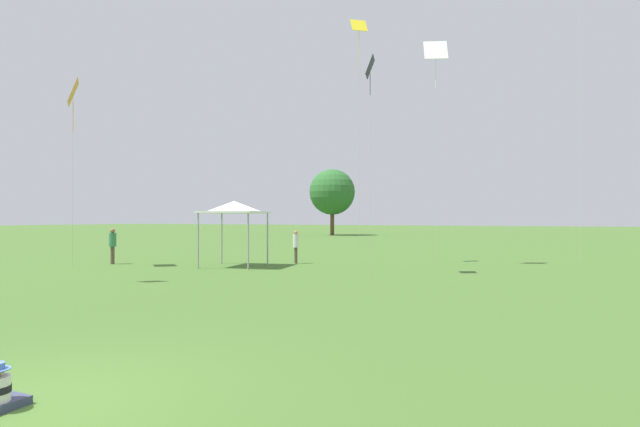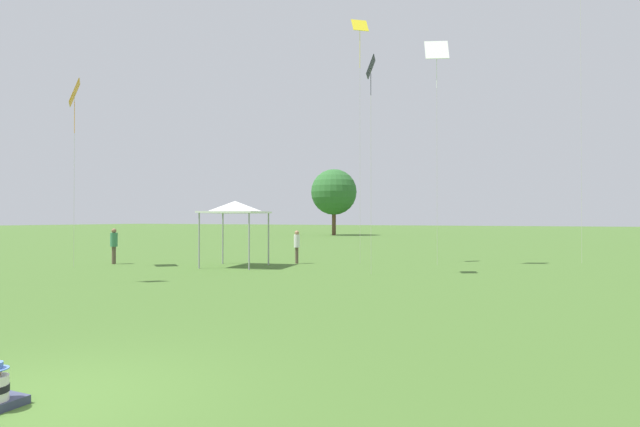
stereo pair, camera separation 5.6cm
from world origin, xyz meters
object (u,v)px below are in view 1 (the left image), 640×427
person_standing_3 (113,243)px  distant_tree_1 (332,192)px  kite_1 (436,56)px  kite_3 (370,75)px  kite_2 (73,96)px  canopy_tent (234,208)px  kite_0 (359,38)px  person_standing_1 (296,243)px

person_standing_3 → distant_tree_1: (-7.07, 42.32, 4.62)m
kite_1 → kite_3: (-1.49, -5.05, -2.04)m
person_standing_3 → kite_2: kite_2 is taller
canopy_tent → kite_2: kite_2 is taller
kite_0 → kite_1: bearing=15.8°
kite_2 → distant_tree_1: size_ratio=0.98×
canopy_tent → kite_3: bearing=-3.1°
person_standing_3 → kite_1: (14.22, 6.12, 8.88)m
person_standing_3 → kite_0: bearing=93.2°
kite_0 → kite_3: size_ratio=1.41×
person_standing_3 → kite_2: (-0.45, -1.85, 6.73)m
person_standing_3 → kite_1: bearing=89.1°
person_standing_3 → canopy_tent: 6.43m
kite_1 → kite_2: bearing=-127.9°
canopy_tent → kite_3: size_ratio=0.36×
kite_1 → kite_3: 5.65m
kite_2 → person_standing_1: bearing=120.4°
canopy_tent → kite_0: 10.38m
person_standing_1 → canopy_tent: size_ratio=0.53×
person_standing_3 → kite_1: 17.84m
kite_1 → distant_tree_1: 42.21m
canopy_tent → kite_0: bearing=41.9°
kite_2 → distant_tree_1: 44.72m
kite_0 → kite_3: kite_0 is taller
canopy_tent → kite_0: kite_0 is taller
kite_0 → kite_1: size_ratio=1.13×
person_standing_1 → kite_1: (6.36, 2.11, 8.92)m
person_standing_1 → kite_1: size_ratio=0.15×
kite_1 → distant_tree_1: size_ratio=1.23×
canopy_tent → person_standing_1: bearing=54.9°
person_standing_1 → canopy_tent: canopy_tent is taller
kite_1 → kite_2: 16.83m
kite_1 → canopy_tent: bearing=-126.6°
kite_2 → canopy_tent: bearing=112.0°
kite_3 → canopy_tent: bearing=-63.0°
kite_0 → kite_2: 13.67m
kite_0 → distant_tree_1: kite_0 is taller
canopy_tent → distant_tree_1: 43.05m
kite_1 → distant_tree_1: (-21.28, 36.21, -4.26)m
canopy_tent → person_standing_3: bearing=-166.7°
kite_2 → kite_3: 13.49m
person_standing_1 → kite_1: bearing=-117.0°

